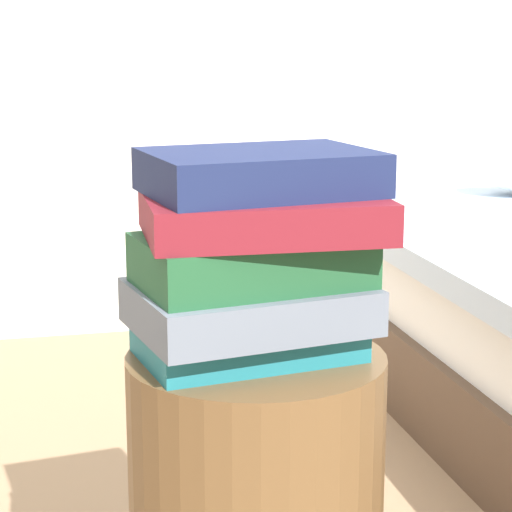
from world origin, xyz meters
The scene contains 5 objects.
book_teal centered at (-0.01, 0.00, 0.57)m, with size 0.26×0.16×0.04m, color #1E727F.
book_slate centered at (-0.01, -0.01, 0.62)m, with size 0.28×0.20×0.06m, color slate.
book_forest centered at (-0.01, -0.01, 0.68)m, with size 0.27×0.17×0.06m, color #1E512D.
book_maroon centered at (0.01, -0.01, 0.74)m, with size 0.29×0.21×0.05m, color maroon.
book_navy centered at (0.01, 0.01, 0.79)m, with size 0.27×0.19×0.05m, color #19234C.
Camera 1 is at (-0.27, -1.16, 0.95)m, focal length 69.62 mm.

